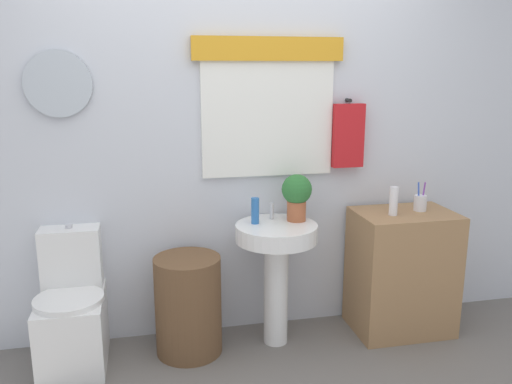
{
  "coord_description": "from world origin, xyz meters",
  "views": [
    {
      "loc": [
        -0.54,
        -2.06,
        1.68
      ],
      "look_at": [
        0.08,
        0.8,
        0.99
      ],
      "focal_mm": 36.89,
      "sensor_mm": 36.0,
      "label": 1
    }
  ],
  "objects_px": {
    "toilet": "(73,313)",
    "pedestal_sink": "(276,256)",
    "toothbrush_cup": "(420,203)",
    "soap_bottle": "(255,211)",
    "potted_plant": "(297,194)",
    "lotion_bottle": "(394,201)",
    "wooden_cabinet": "(402,272)",
    "laundry_hamper": "(188,305)"
  },
  "relations": [
    {
      "from": "laundry_hamper",
      "to": "toothbrush_cup",
      "type": "bearing_deg",
      "value": 0.77
    },
    {
      "from": "toilet",
      "to": "wooden_cabinet",
      "type": "relative_size",
      "value": 1.0
    },
    {
      "from": "wooden_cabinet",
      "to": "toothbrush_cup",
      "type": "height_order",
      "value": "toothbrush_cup"
    },
    {
      "from": "toothbrush_cup",
      "to": "toilet",
      "type": "bearing_deg",
      "value": 179.6
    },
    {
      "from": "laundry_hamper",
      "to": "toothbrush_cup",
      "type": "relative_size",
      "value": 3.24
    },
    {
      "from": "laundry_hamper",
      "to": "soap_bottle",
      "type": "distance_m",
      "value": 0.69
    },
    {
      "from": "wooden_cabinet",
      "to": "lotion_bottle",
      "type": "bearing_deg",
      "value": -159.65
    },
    {
      "from": "soap_bottle",
      "to": "potted_plant",
      "type": "distance_m",
      "value": 0.27
    },
    {
      "from": "lotion_bottle",
      "to": "potted_plant",
      "type": "bearing_deg",
      "value": 170.37
    },
    {
      "from": "soap_bottle",
      "to": "lotion_bottle",
      "type": "height_order",
      "value": "lotion_bottle"
    },
    {
      "from": "toilet",
      "to": "lotion_bottle",
      "type": "distance_m",
      "value": 2.02
    },
    {
      "from": "toilet",
      "to": "lotion_bottle",
      "type": "height_order",
      "value": "lotion_bottle"
    },
    {
      "from": "laundry_hamper",
      "to": "lotion_bottle",
      "type": "distance_m",
      "value": 1.4
    },
    {
      "from": "pedestal_sink",
      "to": "toothbrush_cup",
      "type": "relative_size",
      "value": 4.14
    },
    {
      "from": "laundry_hamper",
      "to": "toilet",
      "type": "bearing_deg",
      "value": 176.99
    },
    {
      "from": "toilet",
      "to": "laundry_hamper",
      "type": "xyz_separation_m",
      "value": [
        0.66,
        -0.03,
        -0.0
      ]
    },
    {
      "from": "toilet",
      "to": "potted_plant",
      "type": "bearing_deg",
      "value": 1.08
    },
    {
      "from": "laundry_hamper",
      "to": "lotion_bottle",
      "type": "xyz_separation_m",
      "value": [
        1.27,
        -0.04,
        0.58
      ]
    },
    {
      "from": "lotion_bottle",
      "to": "soap_bottle",
      "type": "bearing_deg",
      "value": 173.95
    },
    {
      "from": "toilet",
      "to": "soap_bottle",
      "type": "bearing_deg",
      "value": 0.8
    },
    {
      "from": "soap_bottle",
      "to": "potted_plant",
      "type": "bearing_deg",
      "value": 2.2
    },
    {
      "from": "potted_plant",
      "to": "toothbrush_cup",
      "type": "xyz_separation_m",
      "value": [
        0.81,
        -0.04,
        -0.09
      ]
    },
    {
      "from": "pedestal_sink",
      "to": "lotion_bottle",
      "type": "bearing_deg",
      "value": -3.14
    },
    {
      "from": "laundry_hamper",
      "to": "wooden_cabinet",
      "type": "distance_m",
      "value": 1.38
    },
    {
      "from": "potted_plant",
      "to": "wooden_cabinet",
      "type": "bearing_deg",
      "value": -4.92
    },
    {
      "from": "potted_plant",
      "to": "toothbrush_cup",
      "type": "distance_m",
      "value": 0.81
    },
    {
      "from": "toilet",
      "to": "pedestal_sink",
      "type": "height_order",
      "value": "toilet"
    },
    {
      "from": "potted_plant",
      "to": "lotion_bottle",
      "type": "height_order",
      "value": "potted_plant"
    },
    {
      "from": "wooden_cabinet",
      "to": "toothbrush_cup",
      "type": "distance_m",
      "value": 0.46
    },
    {
      "from": "pedestal_sink",
      "to": "potted_plant",
      "type": "xyz_separation_m",
      "value": [
        0.14,
        0.06,
        0.36
      ]
    },
    {
      "from": "pedestal_sink",
      "to": "lotion_bottle",
      "type": "height_order",
      "value": "lotion_bottle"
    },
    {
      "from": "wooden_cabinet",
      "to": "soap_bottle",
      "type": "height_order",
      "value": "soap_bottle"
    },
    {
      "from": "potted_plant",
      "to": "pedestal_sink",
      "type": "bearing_deg",
      "value": -156.8
    },
    {
      "from": "toilet",
      "to": "lotion_bottle",
      "type": "relative_size",
      "value": 4.47
    },
    {
      "from": "pedestal_sink",
      "to": "wooden_cabinet",
      "type": "bearing_deg",
      "value": -0.0
    },
    {
      "from": "wooden_cabinet",
      "to": "soap_bottle",
      "type": "distance_m",
      "value": 1.06
    },
    {
      "from": "laundry_hamper",
      "to": "pedestal_sink",
      "type": "bearing_deg",
      "value": 0.0
    },
    {
      "from": "pedestal_sink",
      "to": "potted_plant",
      "type": "distance_m",
      "value": 0.39
    },
    {
      "from": "potted_plant",
      "to": "lotion_bottle",
      "type": "bearing_deg",
      "value": -9.63
    },
    {
      "from": "soap_bottle",
      "to": "toothbrush_cup",
      "type": "bearing_deg",
      "value": -1.62
    },
    {
      "from": "soap_bottle",
      "to": "toothbrush_cup",
      "type": "relative_size",
      "value": 0.86
    },
    {
      "from": "pedestal_sink",
      "to": "soap_bottle",
      "type": "height_order",
      "value": "soap_bottle"
    }
  ]
}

